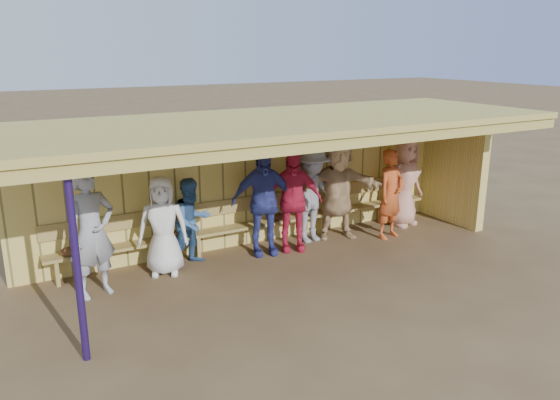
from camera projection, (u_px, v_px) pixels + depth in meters
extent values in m
plane|color=brown|center=(290.00, 264.00, 9.35)|extent=(90.00, 90.00, 0.00)
imported|color=#989AA0|center=(92.00, 233.00, 7.92)|extent=(0.81, 0.64, 1.95)
imported|color=silver|center=(163.00, 226.00, 8.74)|extent=(0.94, 0.79, 1.63)
imported|color=#345B8F|center=(192.00, 222.00, 9.16)|extent=(0.87, 0.76, 1.50)
imported|color=#D02142|center=(292.00, 201.00, 9.77)|extent=(1.18, 0.80, 1.86)
imported|color=gray|center=(311.00, 195.00, 10.22)|extent=(1.22, 0.74, 1.83)
imported|color=tan|center=(338.00, 189.00, 10.39)|extent=(1.90, 1.15, 1.95)
imported|color=#BF4B1E|center=(391.00, 194.00, 10.44)|extent=(0.71, 0.55, 1.73)
imported|color=tan|center=(404.00, 182.00, 11.17)|extent=(0.98, 0.72, 1.83)
imported|color=#333A8C|center=(263.00, 202.00, 9.56)|extent=(1.21, 0.71, 1.93)
cube|color=#D9BE5C|center=(254.00, 180.00, 10.16)|extent=(8.60, 0.20, 2.40)
cube|color=#D9BE5C|center=(454.00, 166.00, 11.36)|extent=(0.20, 1.62, 2.40)
cube|color=tan|center=(291.00, 121.00, 8.69)|extent=(8.80, 3.20, 0.10)
cube|color=tan|center=(345.00, 143.00, 7.46)|extent=(8.80, 0.10, 0.18)
cube|color=tan|center=(33.00, 150.00, 6.95)|extent=(0.08, 3.00, 0.16)
cube|color=tan|center=(109.00, 144.00, 7.39)|extent=(0.08, 3.00, 0.16)
cube|color=tan|center=(176.00, 139.00, 7.84)|extent=(0.08, 3.00, 0.16)
cube|color=tan|center=(237.00, 134.00, 8.28)|extent=(0.08, 3.00, 0.16)
cube|color=tan|center=(291.00, 129.00, 8.72)|extent=(0.08, 3.00, 0.16)
cube|color=tan|center=(339.00, 125.00, 9.17)|extent=(0.08, 3.00, 0.16)
cube|color=tan|center=(384.00, 122.00, 9.61)|extent=(0.08, 3.00, 0.16)
cube|color=tan|center=(424.00, 119.00, 10.06)|extent=(0.08, 3.00, 0.16)
cube|color=tan|center=(461.00, 116.00, 10.50)|extent=(0.08, 3.00, 0.16)
cylinder|color=navy|center=(77.00, 265.00, 6.16)|extent=(0.09, 0.09, 2.40)
cube|color=#A78C47|center=(261.00, 223.00, 10.13)|extent=(7.60, 0.32, 0.05)
cube|color=#A78C47|center=(257.00, 202.00, 10.16)|extent=(7.60, 0.04, 0.26)
cube|color=#A78C47|center=(56.00, 272.00, 8.50)|extent=(0.06, 0.29, 0.40)
cube|color=#A78C47|center=(196.00, 247.00, 9.58)|extent=(0.06, 0.29, 0.40)
cube|color=#A78C47|center=(320.00, 224.00, 10.79)|extent=(0.06, 0.29, 0.40)
cube|color=#A78C47|center=(409.00, 208.00, 11.87)|extent=(0.06, 0.29, 0.40)
cylinder|color=gold|center=(391.00, 206.00, 11.33)|extent=(0.13, 0.41, 0.80)
sphere|color=orange|center=(391.00, 222.00, 11.43)|extent=(0.08, 0.08, 0.08)
ellipsoid|color=#593319|center=(70.00, 251.00, 8.48)|extent=(0.30, 0.24, 0.14)
ellipsoid|color=#593319|center=(182.00, 233.00, 9.33)|extent=(0.30, 0.24, 0.14)
ellipsoid|color=#593319|center=(280.00, 216.00, 10.23)|extent=(0.30, 0.24, 0.14)
cylinder|color=#92C864|center=(279.00, 213.00, 10.32)|extent=(0.07, 0.07, 0.22)
cylinder|color=orange|center=(310.00, 208.00, 10.64)|extent=(0.07, 0.07, 0.22)
cylinder|color=#90C562|center=(406.00, 222.00, 11.23)|extent=(0.07, 0.07, 0.22)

